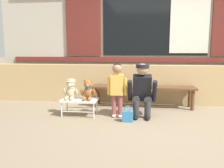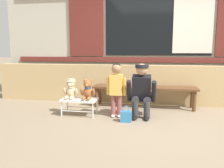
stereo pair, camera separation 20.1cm
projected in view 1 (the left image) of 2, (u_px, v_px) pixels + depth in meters
ground_plane at (158, 124)px, 3.65m from camera, size 60.00×60.00×0.00m
brick_low_wall at (154, 84)px, 4.98m from camera, size 7.36×0.25×0.85m
shop_facade at (155, 27)px, 5.29m from camera, size 7.51×0.26×3.39m
wooden_bench_long at (143, 89)px, 4.66m from camera, size 2.10×0.40×0.44m
small_display_bench at (80, 101)px, 4.07m from camera, size 0.64×0.36×0.30m
teddy_bear_with_hat at (71, 90)px, 4.07m from camera, size 0.28×0.27×0.36m
teddy_bear_plain at (88, 90)px, 4.03m from camera, size 0.28×0.26×0.36m
child_standing at (117, 84)px, 3.93m from camera, size 0.35×0.18×0.96m
adult_crouching at (143, 90)px, 3.96m from camera, size 0.50×0.49×0.95m
handbag_on_ground at (128, 116)px, 3.74m from camera, size 0.18×0.11×0.27m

